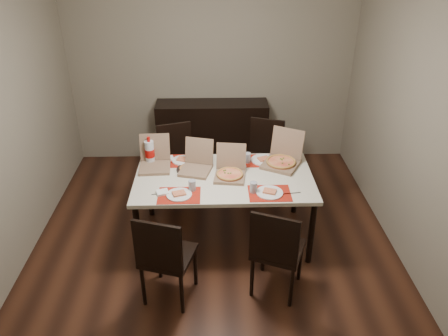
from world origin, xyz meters
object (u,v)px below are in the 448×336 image
Objects in this scene: sideboard at (212,134)px; dining_table at (224,182)px; chair_near_right at (276,249)px; dip_bowl at (239,168)px; chair_far_right at (264,154)px; soda_bottle at (150,152)px; pizza_box_center at (230,172)px; chair_near_left at (165,255)px; chair_far_left at (177,159)px.

dining_table is (0.11, -1.70, 0.23)m from sideboard.
chair_near_right reaches higher than dip_bowl.
chair_far_right is (0.64, -0.75, 0.06)m from sideboard.
dining_table is 0.86m from soda_bottle.
pizza_box_center is at bearing -116.15° from chair_far_right.
chair_near_left and chair_far_right have the same top height.
sideboard is at bearing 64.36° from soda_bottle.
sideboard reaches higher than dining_table.
soda_bottle reaches higher than chair_near_right.
chair_far_right is (1.06, 1.86, 0.00)m from chair_near_left.
dip_bowl is at bearing 57.04° from chair_near_left.
chair_far_left reaches higher than sideboard.
soda_bottle is (-1.30, -0.63, 0.37)m from chair_far_right.
pizza_box_center reaches higher than dip_bowl.
chair_near_left is 1.00× the size of chair_near_right.
chair_near_right is 0.98m from pizza_box_center.
dining_table is at bearing -57.28° from chair_far_left.
soda_bottle is at bearing 158.04° from dining_table.
soda_bottle reaches higher than chair_far_right.
pizza_box_center reaches higher than chair_near_right.
chair_near_right is at bearing -60.12° from chair_far_left.
chair_near_left is at bearing -89.80° from chair_far_left.
chair_far_right reaches higher than sideboard.
chair_far_right is at bearing 87.14° from chair_near_right.
dip_bowl is (0.70, -0.68, 0.25)m from chair_far_left.
chair_near_right is 1.80m from chair_far_right.
sideboard is 0.99m from chair_far_right.
chair_far_left is 0.68m from soda_bottle.
chair_far_right is at bearing 60.42° from chair_near_left.
chair_near_right is at bearing -77.90° from sideboard.
soda_bottle is at bearing -115.64° from sideboard.
soda_bottle reaches higher than chair_near_left.
chair_near_right and chair_far_left have the same top height.
chair_near_right is 1.08m from dip_bowl.
dining_table is at bearing -118.93° from chair_far_right.
chair_near_right is at bearing -43.94° from soda_bottle.
soda_bottle reaches higher than dip_bowl.
chair_near_right is at bearing -75.08° from dip_bowl.
chair_near_right is 2.51× the size of pizza_box_center.
dip_bowl is at bearing 56.47° from pizza_box_center.
chair_near_left is 1.30m from dip_bowl.
chair_near_right is 1.72m from soda_bottle.
chair_near_left is 8.68× the size of dip_bowl.
pizza_box_center is at bearing -84.11° from sideboard.
chair_far_left is at bearing 90.20° from chair_near_left.
pizza_box_center is (0.59, 0.92, 0.29)m from chair_near_left.
chair_far_right reaches higher than dip_bowl.
pizza_box_center and soda_bottle have the same top height.
chair_far_right is at bearing 65.43° from dip_bowl.
chair_near_left and chair_near_right have the same top height.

